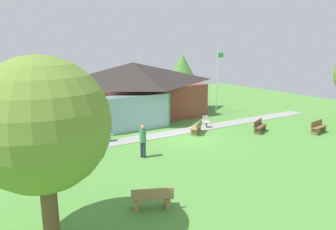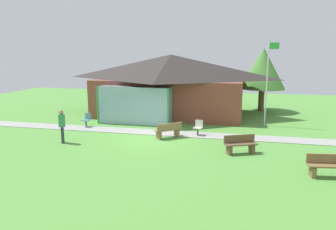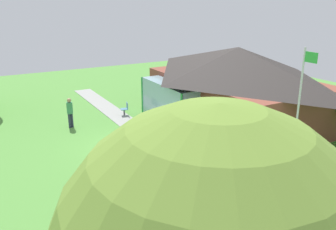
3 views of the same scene
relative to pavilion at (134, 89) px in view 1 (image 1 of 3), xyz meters
name	(u,v)px [view 1 (image 1 of 3)]	position (x,y,z in m)	size (l,w,h in m)	color
ground_plane	(189,137)	(0.47, -7.11, -2.31)	(44.00, 44.00, 0.00)	#54933D
pavilion	(134,89)	(0.00, 0.00, 0.00)	(11.47, 7.98, 4.46)	brown
footpath	(177,132)	(0.47, -5.74, -2.30)	(25.21, 1.30, 0.03)	#999993
flagpole	(217,79)	(6.79, -2.34, 0.64)	(0.64, 0.08, 5.33)	silver
bench_lawn_far_right	(318,127)	(8.43, -10.82, -1.91)	(1.55, 0.64, 0.84)	brown
bench_mid_right	(260,127)	(5.25, -8.63, -1.91)	(1.55, 1.02, 0.84)	brown
bench_rear_near_path	(197,128)	(1.42, -6.69, -1.91)	(1.42, 1.32, 0.84)	olive
bench_front_left	(152,199)	(-5.74, -13.68, -1.91)	(1.55, 1.00, 0.84)	#9E7A51
patio_chair_west	(109,135)	(-4.13, -5.26, -1.90)	(0.54, 0.54, 0.86)	teal
patio_chair_lawn_spare	(206,122)	(2.94, -5.78, -1.90)	(0.53, 0.53, 0.86)	beige
visitor_strolling_lawn	(143,139)	(-3.65, -8.85, -1.29)	(0.34, 0.34, 1.74)	#2D3347
tree_lawn_corner	(42,125)	(-9.14, -13.71, 1.23)	(3.78, 3.78, 5.46)	brown
tree_behind_pavilion_right	(182,71)	(6.83, 3.07, 1.04)	(3.53, 3.53, 4.96)	brown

